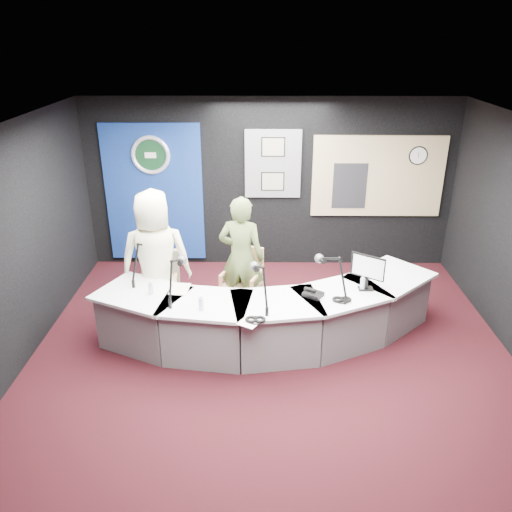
{
  "coord_description": "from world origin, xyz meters",
  "views": [
    {
      "loc": [
        -0.14,
        -5.15,
        3.75
      ],
      "look_at": [
        -0.2,
        0.8,
        1.1
      ],
      "focal_mm": 36.0,
      "sensor_mm": 36.0,
      "label": 1
    }
  ],
  "objects_px": {
    "armchair_left": "(159,291)",
    "person_woman": "(241,258)",
    "armchair_right": "(242,281)",
    "broadcast_desk": "(267,316)",
    "person_man": "(156,260)"
  },
  "relations": [
    {
      "from": "armchair_left",
      "to": "person_woman",
      "type": "height_order",
      "value": "person_woman"
    },
    {
      "from": "person_woman",
      "to": "armchair_right",
      "type": "bearing_deg",
      "value": -0.0
    },
    {
      "from": "broadcast_desk",
      "to": "person_woman",
      "type": "height_order",
      "value": "person_woman"
    },
    {
      "from": "armchair_left",
      "to": "person_man",
      "type": "distance_m",
      "value": 0.47
    },
    {
      "from": "armchair_right",
      "to": "person_woman",
      "type": "relative_size",
      "value": 0.58
    },
    {
      "from": "broadcast_desk",
      "to": "person_man",
      "type": "relative_size",
      "value": 2.38
    },
    {
      "from": "armchair_right",
      "to": "person_man",
      "type": "distance_m",
      "value": 1.23
    },
    {
      "from": "broadcast_desk",
      "to": "armchair_right",
      "type": "bearing_deg",
      "value": 116.5
    },
    {
      "from": "broadcast_desk",
      "to": "person_man",
      "type": "bearing_deg",
      "value": 162.52
    },
    {
      "from": "armchair_right",
      "to": "armchair_left",
      "type": "bearing_deg",
      "value": -146.76
    },
    {
      "from": "armchair_left",
      "to": "armchair_right",
      "type": "distance_m",
      "value": 1.15
    },
    {
      "from": "armchair_left",
      "to": "person_man",
      "type": "xyz_separation_m",
      "value": [
        0.0,
        0.0,
        0.47
      ]
    },
    {
      "from": "armchair_left",
      "to": "armchair_right",
      "type": "xyz_separation_m",
      "value": [
        1.12,
        0.25,
        0.03
      ]
    },
    {
      "from": "broadcast_desk",
      "to": "armchair_right",
      "type": "distance_m",
      "value": 0.81
    },
    {
      "from": "person_man",
      "to": "person_woman",
      "type": "bearing_deg",
      "value": -177.37
    }
  ]
}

